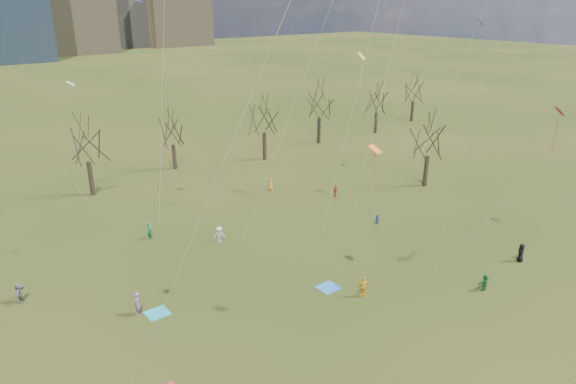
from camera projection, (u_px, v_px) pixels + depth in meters
ground at (398, 338)px, 34.58m from camera, size 500.00×500.00×0.00m
bare_tree_row at (154, 139)px, 59.77m from camera, size 113.04×29.80×9.50m
blanket_teal at (157, 313)px, 37.31m from camera, size 1.60×1.50×0.03m
blanket_navy at (328, 287)px, 40.64m from camera, size 1.60×1.50×0.03m
person_4 at (364, 287)px, 39.19m from camera, size 1.04×0.62×1.65m
person_5 at (485, 282)px, 40.06m from camera, size 1.33×0.53×1.40m
person_6 at (521, 253)px, 44.45m from camera, size 0.97×0.91×1.67m
person_7 at (137, 304)px, 36.87m from camera, size 0.60×0.75×1.81m
person_8 at (377, 220)px, 51.80m from camera, size 0.49×0.58×1.08m
person_9 at (219, 235)px, 47.95m from camera, size 1.18×0.97×1.59m
person_10 at (335, 191)px, 59.09m from camera, size 0.91×0.58×1.44m
person_11 at (19, 293)px, 38.46m from camera, size 1.12×1.54×1.61m
person_12 at (271, 185)px, 61.24m from camera, size 0.54×0.73×1.35m
person_13 at (149, 231)px, 48.64m from camera, size 0.58×0.72×1.71m
kites_airborne at (360, 103)px, 42.00m from camera, size 59.63×40.78×31.31m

